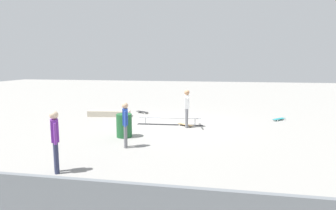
% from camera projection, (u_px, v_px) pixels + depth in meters
% --- Properties ---
extents(ground_plane, '(60.00, 60.00, 0.00)m').
position_uv_depth(ground_plane, '(175.00, 124.00, 13.65)').
color(ground_plane, gray).
extents(grind_rail, '(3.04, 0.43, 0.35)m').
position_uv_depth(grind_rail, '(170.00, 122.00, 13.48)').
color(grind_rail, black).
rests_on(grind_rail, ground_plane).
extents(skate_ledge, '(2.27, 0.84, 0.31)m').
position_uv_depth(skate_ledge, '(109.00, 113.00, 15.59)').
color(skate_ledge, '#B2A893').
rests_on(skate_ledge, ground_plane).
extents(skater_main, '(0.34, 1.34, 1.68)m').
position_uv_depth(skater_main, '(187.00, 106.00, 12.82)').
color(skater_main, slate).
rests_on(skater_main, ground_plane).
extents(skateboard_main, '(0.78, 0.61, 0.09)m').
position_uv_depth(skateboard_main, '(185.00, 125.00, 13.21)').
color(skateboard_main, tan).
rests_on(skateboard_main, ground_plane).
extents(bystander_purple_shirt, '(0.28, 0.35, 1.66)m').
position_uv_depth(bystander_purple_shirt, '(55.00, 138.00, 7.55)').
color(bystander_purple_shirt, '#2D3351').
rests_on(bystander_purple_shirt, ground_plane).
extents(bystander_blue_shirt, '(0.23, 0.35, 1.54)m').
position_uv_depth(bystander_blue_shirt, '(125.00, 122.00, 9.83)').
color(bystander_blue_shirt, slate).
rests_on(bystander_blue_shirt, ground_plane).
extents(loose_skateboard_black, '(0.80, 0.57, 0.09)m').
position_uv_depth(loose_skateboard_black, '(142.00, 112.00, 16.56)').
color(loose_skateboard_black, black).
rests_on(loose_skateboard_black, ground_plane).
extents(loose_skateboard_teal, '(0.70, 0.71, 0.09)m').
position_uv_depth(loose_skateboard_teal, '(279.00, 119.00, 14.52)').
color(loose_skateboard_teal, teal).
rests_on(loose_skateboard_teal, ground_plane).
extents(trash_bin, '(0.60, 0.60, 0.90)m').
position_uv_depth(trash_bin, '(124.00, 125.00, 11.28)').
color(trash_bin, '#1E592D').
rests_on(trash_bin, ground_plane).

